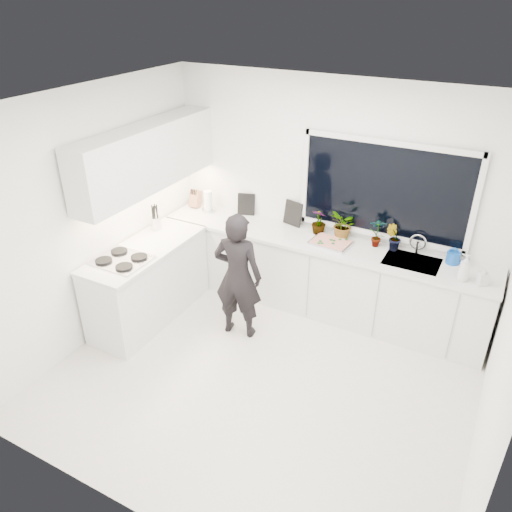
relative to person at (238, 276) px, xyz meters
The scene contains 25 objects.
floor 1.11m from the person, 43.90° to the right, with size 4.00×3.50×0.02m, color beige.
wall_back 1.46m from the person, 63.79° to the left, with size 4.00×0.02×2.70m, color white.
wall_left 1.65m from the person, 158.31° to the right, with size 0.02×3.50×2.70m, color white.
wall_right 2.73m from the person, 12.29° to the right, with size 0.02×3.50×2.70m, color white.
ceiling 2.13m from the person, 43.90° to the right, with size 4.00×3.50×0.02m, color white.
window 1.85m from the person, 44.30° to the left, with size 1.80×0.02×1.00m, color black.
base_cabinets_back 1.10m from the person, 56.38° to the left, with size 3.92×0.58×0.88m, color white.
base_cabinets_left 1.14m from the person, 168.72° to the right, with size 0.58×1.60×0.88m, color white.
countertop_back 1.07m from the person, 56.08° to the left, with size 3.94×0.62×0.04m, color silver.
countertop_left 1.12m from the person, 168.72° to the right, with size 0.62×1.60×0.04m, color silver.
upper_cabinets 1.64m from the person, behind, with size 0.34×2.10×0.70m, color white.
sink 1.87m from the person, 28.36° to the left, with size 0.58×0.42×0.14m, color silver.
faucet 1.99m from the person, 33.50° to the left, with size 0.03×0.03×0.22m, color silver.
stovetop 1.25m from the person, 152.83° to the right, with size 0.56×0.48×0.03m, color black.
person is the anchor object (origin of this frame).
pizza_tray 1.14m from the person, 49.38° to the left, with size 0.44×0.33×0.03m, color silver.
pizza 1.15m from the person, 49.38° to the left, with size 0.40×0.29×0.01m, color #D24A1C.
watering_can 2.29m from the person, 27.32° to the left, with size 0.14×0.14×0.13m, color #124CAD.
paper_towel_roll 1.44m from the person, 135.47° to the left, with size 0.11×0.11×0.26m, color white.
knife_block 1.62m from the person, 140.12° to the left, with size 0.13×0.10×0.22m, color brown.
utensil_crock 1.31m from the person, 169.49° to the left, with size 0.13×0.13×0.16m, color silver.
picture_frame_large 1.28m from the person, 114.71° to the left, with size 0.22×0.02×0.28m, color black.
picture_frame_small 1.18m from the person, 83.29° to the left, with size 0.25×0.02×0.30m, color black.
herb_plants 1.41m from the person, 49.80° to the left, with size 1.07×0.41×0.34m.
soap_bottles 2.36m from the person, 18.28° to the left, with size 0.30×0.12×0.29m.
Camera 1 is at (1.76, -3.42, 3.53)m, focal length 35.00 mm.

